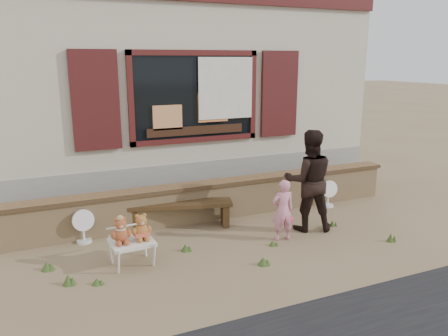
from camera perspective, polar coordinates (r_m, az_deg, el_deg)
name	(u,v)px	position (r m, az deg, el deg)	size (l,w,h in m)	color
ground	(239,238)	(6.96, 1.99, -9.12)	(80.00, 80.00, 0.00)	brown
shopfront	(159,91)	(10.65, -8.47, 9.91)	(8.04, 5.13, 4.00)	#9F9681
brick_wall	(215,199)	(7.70, -1.19, -4.10)	(7.10, 0.36, 0.67)	tan
bench	(180,209)	(7.30, -5.75, -5.37)	(1.75, 0.81, 0.44)	#352412
folding_chair	(132,243)	(6.13, -11.94, -9.55)	(0.60, 0.53, 0.35)	silver
teddy_bear_left	(121,230)	(6.02, -13.34, -7.84)	(0.27, 0.24, 0.37)	brown
teddy_bear_right	(141,226)	(6.08, -10.76, -7.47)	(0.27, 0.23, 0.37)	brown
child	(283,210)	(6.79, 7.69, -5.48)	(0.35, 0.23, 0.97)	pink
adult	(309,180)	(7.18, 11.01, -1.61)	(0.81, 0.63, 1.66)	black
fan_left	(83,226)	(7.04, -17.93, -7.20)	(0.34, 0.23, 0.54)	silver
fan_right	(328,193)	(8.53, 13.46, -3.24)	(0.33, 0.22, 0.52)	white
grass_tufts	(186,258)	(6.20, -4.95, -11.62)	(5.03, 1.24, 0.14)	#354D1E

